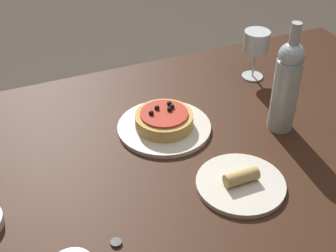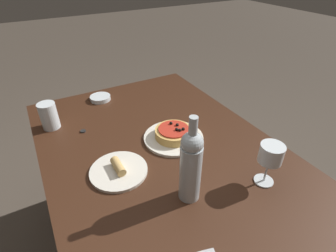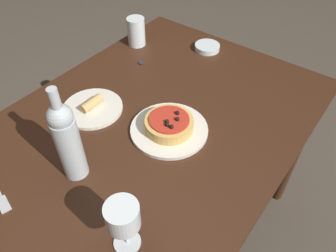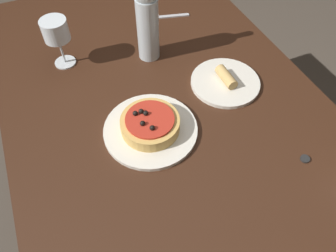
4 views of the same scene
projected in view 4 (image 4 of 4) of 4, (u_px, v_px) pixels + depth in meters
name	position (u px, v px, depth m)	size (l,w,h in m)	color
ground_plane	(164.00, 207.00, 1.58)	(14.00, 14.00, 0.00)	#4C4238
dining_table	(163.00, 117.00, 1.04)	(1.45, 0.91, 0.77)	#381E11
dinner_plate	(151.00, 130.00, 0.89)	(0.26, 0.26, 0.01)	silver
pizza	(150.00, 124.00, 0.87)	(0.16, 0.16, 0.05)	tan
wine_glass	(56.00, 32.00, 0.98)	(0.08, 0.08, 0.16)	silver
wine_bottle	(147.00, 20.00, 0.99)	(0.07, 0.07, 0.31)	#B2BCC1
fork	(162.00, 17.00, 1.23)	(0.06, 0.18, 0.00)	#B7B7BC
side_plate	(225.00, 82.00, 1.01)	(0.21, 0.21, 0.04)	silver
bottle_cap	(305.00, 159.00, 0.84)	(0.02, 0.02, 0.01)	black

